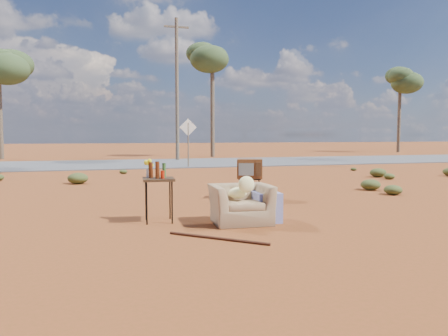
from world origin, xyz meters
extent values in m
plane|color=brown|center=(0.00, 0.00, 0.00)|extent=(140.00, 140.00, 0.00)
cube|color=#565659|center=(0.00, 15.00, 0.02)|extent=(140.00, 7.00, 0.04)
imported|color=#957551|center=(-0.16, -0.39, 0.43)|extent=(1.02, 0.70, 0.86)
ellipsoid|color=#FFF69B|center=(-0.20, -0.35, 0.50)|extent=(0.31, 0.31, 0.18)
ellipsoid|color=#FFF69B|center=(-0.12, -0.56, 0.66)|extent=(0.27, 0.14, 0.27)
cube|color=navy|center=(0.30, -0.33, 0.25)|extent=(0.45, 0.66, 0.50)
cube|color=black|center=(0.92, 2.19, 0.46)|extent=(0.61, 0.53, 0.03)
cylinder|color=black|center=(0.64, 2.10, 0.23)|extent=(0.03, 0.03, 0.46)
cylinder|color=black|center=(1.08, 1.94, 0.23)|extent=(0.03, 0.03, 0.46)
cylinder|color=black|center=(0.76, 2.44, 0.23)|extent=(0.03, 0.03, 0.46)
cylinder|color=black|center=(1.20, 2.28, 0.23)|extent=(0.03, 0.03, 0.46)
cube|color=brown|center=(0.92, 2.19, 0.69)|extent=(0.68, 0.61, 0.44)
cube|color=slate|center=(0.77, 2.00, 0.69)|extent=(0.32, 0.14, 0.27)
cube|color=#472D19|center=(1.02, 1.90, 0.69)|extent=(0.13, 0.06, 0.31)
cube|color=#3A2715|center=(-1.46, 0.09, 0.72)|extent=(0.55, 0.55, 0.04)
cylinder|color=black|center=(-1.68, -0.10, 0.36)|extent=(0.02, 0.02, 0.72)
cylinder|color=black|center=(-1.27, -0.13, 0.36)|extent=(0.02, 0.02, 0.72)
cylinder|color=black|center=(-1.64, 0.31, 0.36)|extent=(0.02, 0.02, 0.72)
cylinder|color=black|center=(-1.23, 0.28, 0.36)|extent=(0.02, 0.02, 0.72)
cylinder|color=#481C0C|center=(-1.57, 0.15, 0.88)|extent=(0.07, 0.07, 0.27)
cylinder|color=#481C0C|center=(-1.48, 0.01, 0.89)|extent=(0.07, 0.07, 0.29)
cylinder|color=#2F5926|center=(-1.34, 0.18, 0.87)|extent=(0.06, 0.06, 0.25)
cylinder|color=red|center=(-1.40, -0.02, 0.81)|extent=(0.07, 0.07, 0.13)
cylinder|color=silver|center=(-1.60, 0.25, 0.81)|extent=(0.08, 0.08, 0.14)
ellipsoid|color=#FFF51A|center=(-1.60, 0.25, 0.98)|extent=(0.16, 0.16, 0.12)
cylinder|color=#4B2014|center=(-0.84, -1.41, 0.02)|extent=(1.18, 1.09, 0.04)
cylinder|color=brown|center=(1.50, 12.00, 1.00)|extent=(0.06, 0.06, 2.00)
cube|color=silver|center=(1.50, 12.00, 1.80)|extent=(0.78, 0.04, 0.78)
cylinder|color=brown|center=(-8.00, 22.00, 3.00)|extent=(0.28, 0.28, 6.00)
cylinder|color=brown|center=(5.00, 21.00, 3.50)|extent=(0.28, 0.28, 7.00)
ellipsoid|color=#3D512A|center=(5.00, 21.00, 6.50)|extent=(3.20, 3.20, 2.20)
cylinder|color=brown|center=(22.00, 24.00, 3.25)|extent=(0.28, 0.28, 6.50)
ellipsoid|color=#3D512A|center=(22.00, 24.00, 6.00)|extent=(3.20, 3.20, 2.20)
cylinder|color=brown|center=(2.00, 17.50, 4.00)|extent=(0.20, 0.20, 8.00)
cube|color=brown|center=(2.00, 17.50, 7.50)|extent=(1.40, 0.10, 0.10)
ellipsoid|color=#495625|center=(4.50, 1.80, 0.12)|extent=(0.44, 0.44, 0.24)
ellipsoid|color=#495625|center=(-3.00, 6.50, 0.17)|extent=(0.60, 0.60, 0.33)
ellipsoid|color=#495625|center=(6.80, 5.00, 0.10)|extent=(0.36, 0.36, 0.20)
ellipsoid|color=#495625|center=(3.20, 8.00, 0.11)|extent=(0.40, 0.40, 0.22)
ellipsoid|color=#495625|center=(-1.50, 9.50, 0.08)|extent=(0.30, 0.30, 0.17)
camera|label=1|loc=(-2.44, -7.20, 1.46)|focal=35.00mm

